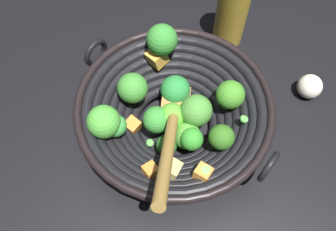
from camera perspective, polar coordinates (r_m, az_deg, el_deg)
ground_plane at (r=0.67m, az=0.92°, el=-2.00°), size 4.00×4.00×0.00m
wok at (r=0.61m, az=0.88°, el=0.61°), size 0.36×0.33×0.20m
cooking_oil_bottle at (r=0.74m, az=10.29°, el=16.64°), size 0.06×0.06×0.21m
garlic_bulb at (r=0.74m, az=21.66°, el=4.33°), size 0.05×0.05×0.05m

